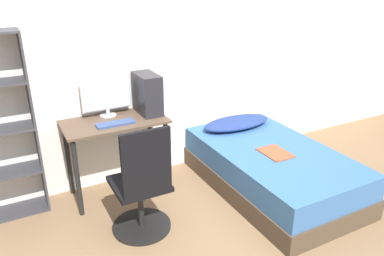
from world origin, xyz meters
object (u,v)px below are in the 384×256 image
object	(u,v)px
monitor	(106,94)
pc_tower	(147,94)
office_chair	(142,193)
bed	(271,169)
keyboard	(116,124)

from	to	relation	value
monitor	pc_tower	world-z (taller)	monitor
monitor	pc_tower	distance (m)	0.39
office_chair	bed	distance (m)	1.42
office_chair	monitor	bearing A→B (deg)	90.03
office_chair	bed	bearing A→B (deg)	2.46
bed	pc_tower	xyz separation A→B (m)	(-1.03, 0.71, 0.76)
monitor	office_chair	bearing A→B (deg)	-89.97
monitor	pc_tower	size ratio (longest dim) A/B	1.22
monitor	keyboard	xyz separation A→B (m)	(-0.01, -0.26, -0.21)
office_chair	keyboard	size ratio (longest dim) A/B	2.84
office_chair	keyboard	xyz separation A→B (m)	(-0.01, 0.61, 0.40)
bed	pc_tower	world-z (taller)	pc_tower
keyboard	pc_tower	size ratio (longest dim) A/B	0.90
pc_tower	office_chair	bearing A→B (deg)	-116.14
office_chair	monitor	size ratio (longest dim) A/B	2.08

